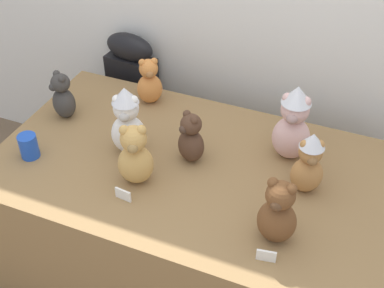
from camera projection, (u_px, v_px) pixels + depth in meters
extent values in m
cube|color=olive|center=(192.00, 223.00, 2.40)|extent=(1.70, 0.98, 0.72)
cube|color=black|center=(136.00, 116.00, 3.01)|extent=(0.29, 0.15, 0.78)
ellipsoid|color=black|center=(130.00, 47.00, 2.72)|extent=(0.29, 0.15, 0.15)
ellipsoid|color=#383533|center=(64.00, 103.00, 2.41)|extent=(0.16, 0.15, 0.15)
sphere|color=#383533|center=(60.00, 83.00, 2.34)|extent=(0.09, 0.09, 0.09)
sphere|color=#383533|center=(56.00, 74.00, 2.33)|extent=(0.03, 0.03, 0.03)
sphere|color=#383533|center=(62.00, 79.00, 2.30)|extent=(0.03, 0.03, 0.03)
sphere|color=#32302E|center=(53.00, 87.00, 2.33)|extent=(0.04, 0.04, 0.04)
ellipsoid|color=white|center=(129.00, 134.00, 2.20)|extent=(0.18, 0.17, 0.18)
sphere|color=white|center=(126.00, 108.00, 2.11)|extent=(0.11, 0.11, 0.11)
sphere|color=white|center=(117.00, 100.00, 2.09)|extent=(0.04, 0.04, 0.04)
sphere|color=white|center=(133.00, 100.00, 2.08)|extent=(0.04, 0.04, 0.04)
sphere|color=#B4B3AF|center=(124.00, 117.00, 2.08)|extent=(0.05, 0.05, 0.05)
cone|color=silver|center=(125.00, 95.00, 2.07)|extent=(0.11, 0.11, 0.07)
ellipsoid|color=#B27A42|center=(306.00, 175.00, 2.02)|extent=(0.16, 0.15, 0.16)
sphere|color=#B27A42|center=(311.00, 152.00, 1.94)|extent=(0.09, 0.09, 0.09)
sphere|color=#B27A42|center=(304.00, 144.00, 1.92)|extent=(0.04, 0.04, 0.04)
sphere|color=#B27A42|center=(320.00, 145.00, 1.92)|extent=(0.04, 0.04, 0.04)
sphere|color=olive|center=(312.00, 161.00, 1.92)|extent=(0.04, 0.04, 0.04)
cone|color=silver|center=(313.00, 140.00, 1.91)|extent=(0.10, 0.10, 0.06)
ellipsoid|color=beige|center=(291.00, 138.00, 2.17)|extent=(0.16, 0.14, 0.20)
sphere|color=beige|center=(295.00, 109.00, 2.07)|extent=(0.12, 0.12, 0.12)
sphere|color=beige|center=(288.00, 98.00, 2.05)|extent=(0.04, 0.04, 0.04)
sphere|color=beige|center=(306.00, 102.00, 2.03)|extent=(0.04, 0.04, 0.04)
sphere|color=#A88783|center=(292.00, 118.00, 2.04)|extent=(0.05, 0.05, 0.05)
cone|color=silver|center=(297.00, 95.00, 2.03)|extent=(0.12, 0.12, 0.08)
ellipsoid|color=#4C3323|center=(191.00, 145.00, 2.16)|extent=(0.16, 0.15, 0.15)
sphere|color=#4C3323|center=(191.00, 124.00, 2.09)|extent=(0.09, 0.09, 0.09)
sphere|color=#4C3323|center=(187.00, 114.00, 2.09)|extent=(0.03, 0.03, 0.03)
sphere|color=#4C3323|center=(195.00, 121.00, 2.05)|extent=(0.03, 0.03, 0.03)
sphere|color=#412E23|center=(183.00, 129.00, 2.08)|extent=(0.04, 0.04, 0.04)
ellipsoid|color=tan|center=(136.00, 164.00, 2.05)|extent=(0.18, 0.17, 0.18)
sphere|color=tan|center=(133.00, 139.00, 1.97)|extent=(0.11, 0.11, 0.11)
sphere|color=tan|center=(124.00, 130.00, 1.94)|extent=(0.04, 0.04, 0.04)
sphere|color=tan|center=(141.00, 130.00, 1.94)|extent=(0.04, 0.04, 0.04)
sphere|color=olive|center=(133.00, 148.00, 1.94)|extent=(0.04, 0.04, 0.04)
ellipsoid|color=#D17F3D|center=(150.00, 89.00, 2.50)|extent=(0.16, 0.16, 0.15)
sphere|color=#D17F3D|center=(149.00, 69.00, 2.43)|extent=(0.09, 0.09, 0.09)
sphere|color=#D17F3D|center=(142.00, 63.00, 2.40)|extent=(0.03, 0.03, 0.03)
sphere|color=#D17F3D|center=(154.00, 61.00, 2.41)|extent=(0.03, 0.03, 0.03)
sphere|color=#A06536|center=(150.00, 74.00, 2.41)|extent=(0.04, 0.04, 0.04)
ellipsoid|color=brown|center=(277.00, 220.00, 1.82)|extent=(0.15, 0.13, 0.18)
sphere|color=brown|center=(281.00, 194.00, 1.74)|extent=(0.11, 0.11, 0.11)
sphere|color=brown|center=(273.00, 183.00, 1.72)|extent=(0.04, 0.04, 0.04)
sphere|color=brown|center=(292.00, 188.00, 1.70)|extent=(0.04, 0.04, 0.04)
sphere|color=brown|center=(277.00, 205.00, 1.71)|extent=(0.04, 0.04, 0.04)
cylinder|color=blue|center=(29.00, 146.00, 2.19)|extent=(0.08, 0.08, 0.11)
cube|color=white|center=(123.00, 195.00, 2.01)|extent=(0.07, 0.02, 0.05)
cube|color=white|center=(266.00, 256.00, 1.77)|extent=(0.07, 0.02, 0.05)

